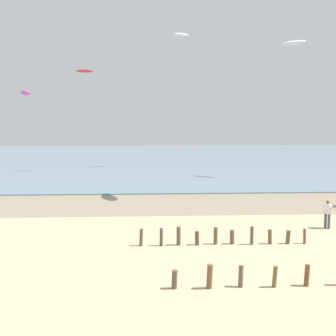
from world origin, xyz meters
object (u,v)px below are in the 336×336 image
object	(u,v)px
kite_aloft_5	(85,71)
kite_aloft_11	(181,35)
person_nearest_camera	(328,213)
kite_aloft_10	(294,43)
kite_aloft_4	(26,93)

from	to	relation	value
kite_aloft_5	kite_aloft_11	size ratio (longest dim) A/B	0.85
kite_aloft_5	kite_aloft_11	bearing A→B (deg)	12.03
person_nearest_camera	kite_aloft_10	bearing A→B (deg)	76.50
person_nearest_camera	kite_aloft_10	size ratio (longest dim) A/B	0.62
person_nearest_camera	kite_aloft_10	xyz separation A→B (m)	(5.29, 22.04, 13.97)
kite_aloft_11	kite_aloft_5	bearing A→B (deg)	-9.89
kite_aloft_11	person_nearest_camera	bearing A→B (deg)	72.56
kite_aloft_4	person_nearest_camera	bearing A→B (deg)	10.52
kite_aloft_10	kite_aloft_11	distance (m)	15.94
kite_aloft_10	kite_aloft_11	size ratio (longest dim) A/B	1.11
kite_aloft_5	kite_aloft_11	xyz separation A→B (m)	(12.26, 4.02, 5.25)
person_nearest_camera	kite_aloft_4	world-z (taller)	kite_aloft_4
kite_aloft_11	kite_aloft_4	bearing A→B (deg)	-24.61
person_nearest_camera	kite_aloft_5	size ratio (longest dim) A/B	0.81
kite_aloft_4	kite_aloft_10	bearing A→B (deg)	43.84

